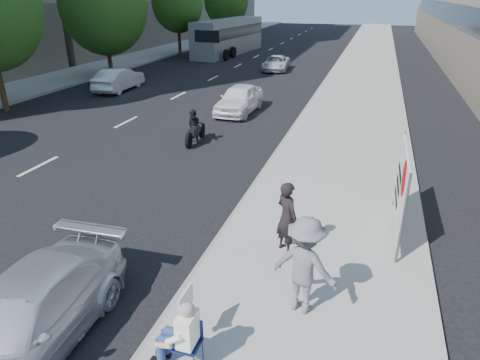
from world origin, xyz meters
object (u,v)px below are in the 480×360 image
at_px(seated_protester, 181,330).
at_px(white_sedan_far, 276,63).
at_px(jogger, 305,265).
at_px(white_sedan_mid, 119,79).
at_px(protest_banner, 401,186).
at_px(motorcycle, 195,128).
at_px(white_sedan_near, 239,99).
at_px(parked_sedan, 24,319).
at_px(pedestrian_woman, 287,217).
at_px(bus, 229,37).

relative_size(seated_protester, white_sedan_far, 0.32).
xyz_separation_m(jogger, white_sedan_mid, (-14.68, 17.17, -0.44)).
height_order(jogger, white_sedan_mid, jogger).
distance_m(protest_banner, white_sedan_far, 25.37).
bearing_deg(motorcycle, white_sedan_near, 79.91).
height_order(parked_sedan, white_sedan_mid, white_sedan_mid).
relative_size(jogger, pedestrian_woman, 1.12).
bearing_deg(parked_sedan, seated_protester, 5.18).
height_order(white_sedan_near, motorcycle, motorcycle).
height_order(pedestrian_woman, white_sedan_far, pedestrian_woman).
xyz_separation_m(parked_sedan, white_sedan_mid, (-10.25, 19.49, 0.03)).
bearing_deg(jogger, white_sedan_mid, -35.58).
bearing_deg(white_sedan_mid, bus, -95.79).
relative_size(pedestrian_woman, white_sedan_near, 0.42).
xyz_separation_m(parked_sedan, bus, (-9.17, 38.26, 0.96)).
distance_m(jogger, pedestrian_woman, 2.03).
height_order(pedestrian_woman, motorcycle, pedestrian_woman).
relative_size(protest_banner, motorcycle, 1.49).
bearing_deg(pedestrian_woman, protest_banner, -104.74).
height_order(seated_protester, protest_banner, protest_banner).
bearing_deg(motorcycle, white_sedan_far, 85.51).
bearing_deg(seated_protester, pedestrian_woman, 76.58).
height_order(seated_protester, parked_sedan, seated_protester).
relative_size(protest_banner, white_sedan_near, 0.73).
bearing_deg(jogger, seated_protester, 63.87).
bearing_deg(white_sedan_near, white_sedan_mid, 163.12).
bearing_deg(jogger, bus, -55.37).
distance_m(pedestrian_woman, bus, 36.40).
bearing_deg(white_sedan_far, pedestrian_woman, -81.62).
relative_size(parked_sedan, motorcycle, 2.26).
xyz_separation_m(pedestrian_woman, white_sedan_mid, (-13.96, 15.27, -0.33)).
height_order(pedestrian_woman, white_sedan_near, pedestrian_woman).
xyz_separation_m(pedestrian_woman, protest_banner, (2.49, 1.74, 0.37)).
distance_m(white_sedan_near, bus, 23.13).
bearing_deg(white_sedan_mid, motorcycle, 134.01).
xyz_separation_m(jogger, bus, (-13.61, 35.93, 0.50)).
height_order(jogger, protest_banner, protest_banner).
distance_m(seated_protester, bus, 39.74).
xyz_separation_m(protest_banner, white_sedan_near, (-7.49, 10.57, -0.69)).
distance_m(white_sedan_far, motorcycle, 18.56).
bearing_deg(motorcycle, seated_protester, -75.07).
bearing_deg(bus, white_sedan_near, -64.44).
bearing_deg(seated_protester, white_sedan_near, 104.19).
relative_size(seated_protester, parked_sedan, 0.28).
relative_size(pedestrian_woman, parked_sedan, 0.38).
relative_size(seated_protester, motorcycle, 0.64).
distance_m(jogger, white_sedan_near, 15.33).
distance_m(pedestrian_woman, white_sedan_mid, 20.69).
relative_size(jogger, white_sedan_near, 0.47).
distance_m(white_sedan_mid, white_sedan_far, 12.99).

